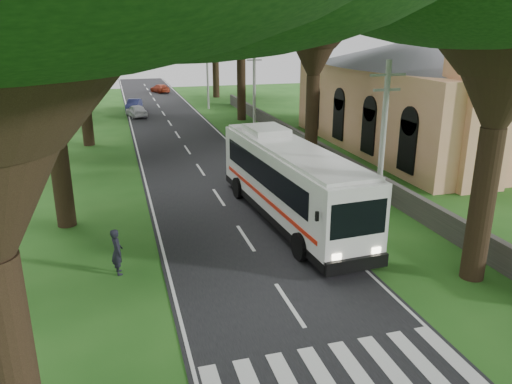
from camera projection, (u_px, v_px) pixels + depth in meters
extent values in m
plane|color=#1E4F16|center=(311.00, 338.00, 15.61)|extent=(140.00, 140.00, 0.00)
cube|color=black|center=(189.00, 153.00, 38.42)|extent=(8.00, 120.00, 0.04)
cube|color=silver|center=(338.00, 379.00, 13.79)|extent=(8.00, 3.00, 0.01)
cube|color=#383533|center=(303.00, 141.00, 39.67)|extent=(0.35, 50.00, 1.20)
cube|color=#E9A572|center=(420.00, 107.00, 39.37)|extent=(12.00, 22.00, 6.40)
pyramid|color=#595960|center=(428.00, 36.00, 37.67)|extent=(14.00, 24.00, 2.20)
cube|color=#E9A572|center=(477.00, 104.00, 28.90)|extent=(3.00, 3.00, 10.00)
cylinder|color=gray|center=(381.00, 156.00, 21.26)|extent=(0.24, 0.24, 8.00)
cube|color=gray|center=(388.00, 75.00, 20.19)|extent=(1.60, 0.10, 0.10)
cube|color=gray|center=(387.00, 90.00, 20.38)|extent=(1.20, 0.10, 0.10)
cylinder|color=gray|center=(254.00, 96.00, 39.51)|extent=(0.24, 0.24, 8.00)
cube|color=gray|center=(254.00, 52.00, 38.44)|extent=(1.60, 0.10, 0.10)
cube|color=gray|center=(254.00, 60.00, 38.63)|extent=(1.20, 0.10, 0.10)
cylinder|color=gray|center=(208.00, 74.00, 57.77)|extent=(0.24, 0.24, 8.00)
cube|color=gray|center=(207.00, 44.00, 56.69)|extent=(1.60, 0.10, 0.10)
cube|color=gray|center=(207.00, 49.00, 56.88)|extent=(1.20, 0.10, 0.10)
cylinder|color=black|center=(60.00, 169.00, 23.57)|extent=(0.90, 0.90, 5.74)
cone|color=black|center=(47.00, 65.00, 22.07)|extent=(3.20, 3.20, 3.80)
cylinder|color=black|center=(85.00, 108.00, 40.08)|extent=(0.90, 0.90, 6.07)
cone|color=black|center=(79.00, 44.00, 38.53)|extent=(3.20, 3.20, 3.80)
cylinder|color=black|center=(82.00, 83.00, 56.18)|extent=(0.90, 0.90, 6.47)
cone|color=black|center=(77.00, 35.00, 54.57)|extent=(3.20, 3.20, 3.80)
cylinder|color=black|center=(482.00, 206.00, 18.47)|extent=(0.90, 0.90, 5.88)
cone|color=black|center=(502.00, 72.00, 16.94)|extent=(3.20, 3.20, 3.80)
cylinder|color=black|center=(312.00, 120.00, 34.99)|extent=(0.90, 0.90, 6.09)
cone|color=black|center=(314.00, 46.00, 33.43)|extent=(3.20, 3.20, 3.80)
cylinder|color=black|center=(241.00, 90.00, 51.28)|extent=(0.90, 0.90, 6.15)
cone|color=black|center=(241.00, 39.00, 49.71)|extent=(3.20, 3.20, 3.80)
cylinder|color=black|center=(216.00, 77.00, 68.08)|extent=(0.90, 0.90, 5.41)
cone|color=black|center=(215.00, 42.00, 66.63)|extent=(3.20, 3.20, 3.80)
ellipsoid|color=black|center=(214.00, 13.00, 65.46)|extent=(12.93, 12.93, 5.43)
cube|color=silver|center=(290.00, 180.00, 24.49)|extent=(3.55, 13.09, 3.18)
cube|color=black|center=(287.00, 170.00, 24.63)|extent=(3.45, 10.73, 1.19)
cube|color=black|center=(289.00, 210.00, 24.97)|extent=(3.59, 13.13, 0.38)
cube|color=red|center=(289.00, 194.00, 24.72)|extent=(3.51, 11.80, 0.19)
cube|color=silver|center=(290.00, 148.00, 23.97)|extent=(3.29, 12.43, 0.19)
cylinder|color=black|center=(300.00, 246.00, 20.67)|extent=(0.46, 1.21, 1.19)
cylinder|color=black|center=(357.00, 238.00, 21.53)|extent=(0.46, 1.21, 1.19)
cylinder|color=black|center=(238.00, 188.00, 28.19)|extent=(0.46, 1.21, 1.19)
cylinder|color=black|center=(282.00, 183.00, 29.05)|extent=(0.46, 1.21, 1.19)
imported|color=#B2B1B6|center=(136.00, 111.00, 53.49)|extent=(2.44, 4.16, 1.33)
imported|color=navy|center=(134.00, 105.00, 58.00)|extent=(2.18, 3.98, 1.24)
imported|color=#9D2F16|center=(160.00, 88.00, 73.49)|extent=(2.95, 4.46, 1.20)
imported|color=black|center=(117.00, 252.00, 19.40)|extent=(0.55, 0.75, 1.87)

